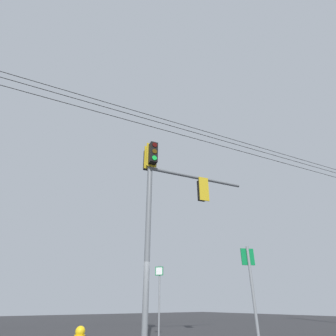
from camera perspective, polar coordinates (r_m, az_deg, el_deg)
signal_mast_assembly at (r=10.70m, az=-0.73°, el=-5.51°), size 1.44×4.55×7.16m
route_sign_primary at (r=11.91m, az=-1.87°, el=-24.94°), size 0.29×0.23×2.65m
route_sign_secondary at (r=7.46m, az=17.33°, el=-22.94°), size 0.18×0.32×2.55m
overhead_wire_span at (r=11.75m, az=-10.12°, el=11.61°), size 5.19×31.53×1.03m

